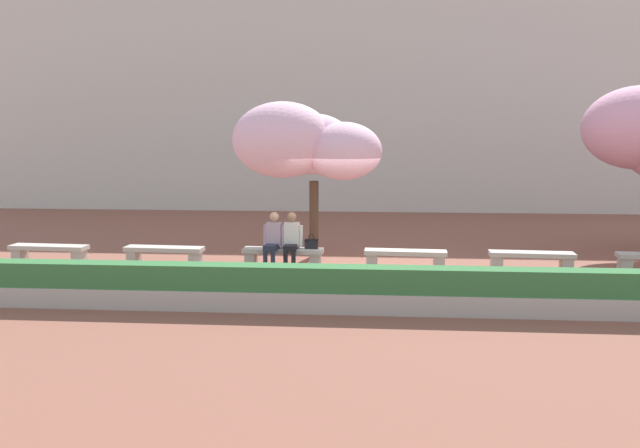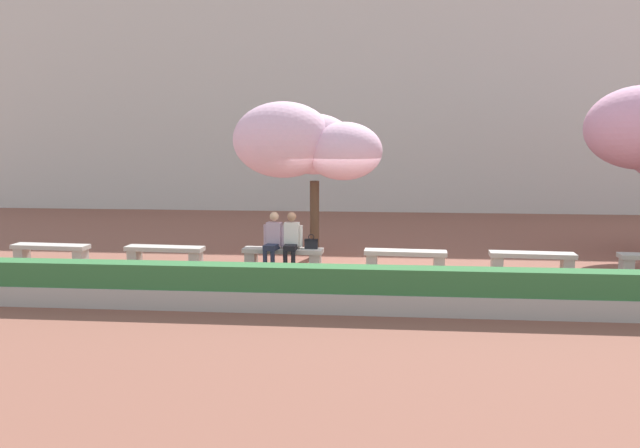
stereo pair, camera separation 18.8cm
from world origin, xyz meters
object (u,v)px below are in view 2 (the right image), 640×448
object	(u,v)px
stone_bench_west_end	(51,250)
stone_bench_center	(283,255)
stone_bench_near_west	(165,252)
person_seated_right	(291,238)
stone_bench_near_east	(405,257)
stone_bench_east_end	(532,259)
person_seated_left	(273,238)
handbag	(311,243)
cherry_tree_main	(306,144)

from	to	relation	value
stone_bench_west_end	stone_bench_center	xyz separation A→B (m)	(5.60, 0.00, 0.00)
stone_bench_center	stone_bench_near_west	bearing A→B (deg)	-180.00
stone_bench_center	person_seated_right	size ratio (longest dim) A/B	1.45
stone_bench_near_east	person_seated_right	size ratio (longest dim) A/B	1.45
stone_bench_center	stone_bench_east_end	bearing A→B (deg)	0.00
stone_bench_west_end	person_seated_right	world-z (taller)	person_seated_right
stone_bench_near_west	stone_bench_near_east	distance (m)	5.60
stone_bench_near_west	person_seated_left	xyz separation A→B (m)	(2.58, -0.05, 0.39)
handbag	stone_bench_near_west	bearing A→B (deg)	-179.53
stone_bench_near_west	person_seated_left	size ratio (longest dim) A/B	1.45
stone_bench_near_west	person_seated_left	world-z (taller)	person_seated_left
cherry_tree_main	handbag	bearing A→B (deg)	-77.70
stone_bench_east_end	person_seated_right	size ratio (longest dim) A/B	1.45
person_seated_left	handbag	size ratio (longest dim) A/B	3.81
stone_bench_near_east	stone_bench_east_end	distance (m)	2.80
handbag	cherry_tree_main	world-z (taller)	cherry_tree_main
stone_bench_west_end	stone_bench_near_west	bearing A→B (deg)	-0.00
stone_bench_center	cherry_tree_main	xyz separation A→B (m)	(0.43, 1.07, 2.51)
person_seated_right	cherry_tree_main	bearing A→B (deg)	78.78
stone_bench_east_end	cherry_tree_main	world-z (taller)	cherry_tree_main
stone_bench_west_end	person_seated_right	distance (m)	5.82
person_seated_right	stone_bench_west_end	bearing A→B (deg)	179.47
stone_bench_near_east	person_seated_left	bearing A→B (deg)	-179.00
handbag	cherry_tree_main	xyz separation A→B (m)	(-0.23, 1.04, 2.24)
stone_bench_near_west	stone_bench_east_end	size ratio (longest dim) A/B	1.00
stone_bench_center	stone_bench_east_end	size ratio (longest dim) A/B	1.00
stone_bench_near_east	stone_bench_east_end	bearing A→B (deg)	0.00
cherry_tree_main	stone_bench_west_end	bearing A→B (deg)	-169.91
stone_bench_west_end	handbag	bearing A→B (deg)	0.26
stone_bench_west_end	stone_bench_near_west	size ratio (longest dim) A/B	1.00
stone_bench_west_end	person_seated_left	xyz separation A→B (m)	(5.39, -0.05, 0.39)
handbag	stone_bench_near_east	bearing A→B (deg)	-0.75
person_seated_right	cherry_tree_main	distance (m)	2.41
stone_bench_near_west	person_seated_right	world-z (taller)	person_seated_right
handbag	person_seated_left	bearing A→B (deg)	-174.71
stone_bench_center	person_seated_left	size ratio (longest dim) A/B	1.45
stone_bench_center	stone_bench_west_end	bearing A→B (deg)	180.00
stone_bench_east_end	handbag	xyz separation A→B (m)	(-4.95, 0.03, 0.27)
person_seated_left	stone_bench_center	bearing A→B (deg)	13.61
person_seated_right	cherry_tree_main	xyz separation A→B (m)	(0.22, 1.13, 2.12)
stone_bench_center	handbag	size ratio (longest dim) A/B	5.52
stone_bench_west_end	stone_bench_near_east	size ratio (longest dim) A/B	1.00
stone_bench_east_end	person_seated_left	xyz separation A→B (m)	(-5.82, -0.05, 0.39)
cherry_tree_main	person_seated_left	bearing A→B (deg)	-119.74
stone_bench_near_west	stone_bench_near_east	xyz separation A→B (m)	(5.60, 0.00, 0.00)
stone_bench_center	cherry_tree_main	world-z (taller)	cherry_tree_main
stone_bench_west_end	handbag	xyz separation A→B (m)	(6.26, 0.03, 0.27)
stone_bench_center	handbag	xyz separation A→B (m)	(0.65, 0.03, 0.27)
stone_bench_center	stone_bench_near_east	world-z (taller)	same
stone_bench_west_end	stone_bench_near_west	xyz separation A→B (m)	(2.80, -0.00, 0.00)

